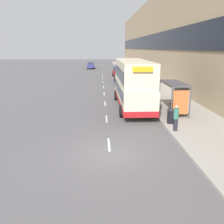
{
  "coord_description": "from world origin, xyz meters",
  "views": [
    {
      "loc": [
        -0.46,
        -12.06,
        5.4
      ],
      "look_at": [
        0.96,
        17.9,
        -2.36
      ],
      "focal_mm": 40.0,
      "sensor_mm": 36.0,
      "label": 1
    }
  ],
  "objects": [
    {
      "name": "double_decker_bus_near",
      "position": [
        2.47,
        10.31,
        2.28
      ],
      "size": [
        2.85,
        10.49,
        4.3
      ],
      "color": "beige",
      "rests_on": "ground_plane"
    },
    {
      "name": "lane_mark_7",
      "position": [
        0.0,
        39.03,
        0.01
      ],
      "size": [
        0.12,
        2.0,
        0.01
      ],
      "color": "silver",
      "rests_on": "ground_plane"
    },
    {
      "name": "lane_mark_3",
      "position": [
        0.0,
        17.48,
        0.01
      ],
      "size": [
        0.12,
        2.0,
        0.01
      ],
      "color": "silver",
      "rests_on": "ground_plane"
    },
    {
      "name": "car_2",
      "position": [
        2.81,
        27.4,
        0.9
      ],
      "size": [
        2.02,
        4.56,
        1.83
      ],
      "color": "black",
      "rests_on": "ground_plane"
    },
    {
      "name": "ground_plane",
      "position": [
        0.0,
        0.0,
        0.0
      ],
      "size": [
        220.0,
        220.0,
        0.0
      ],
      "primitive_type": "plane",
      "color": "#5B595B"
    },
    {
      "name": "lane_mark_1",
      "position": [
        0.0,
        6.7,
        0.01
      ],
      "size": [
        0.12,
        2.0,
        0.01
      ],
      "color": "silver",
      "rests_on": "ground_plane"
    },
    {
      "name": "litter_bin",
      "position": [
        4.55,
        4.84,
        0.67
      ],
      "size": [
        0.55,
        0.55,
        1.05
      ],
      "color": "black",
      "rests_on": "ground_plane"
    },
    {
      "name": "lane_mark_6",
      "position": [
        0.0,
        33.64,
        0.01
      ],
      "size": [
        0.12,
        2.0,
        0.01
      ],
      "color": "silver",
      "rests_on": "ground_plane"
    },
    {
      "name": "pedestrian_1",
      "position": [
        4.4,
        3.19,
        1.01
      ],
      "size": [
        0.34,
        0.34,
        1.7
      ],
      "color": "#23232D",
      "rests_on": "ground_plane"
    },
    {
      "name": "terrace_facade",
      "position": [
        10.49,
        38.5,
        7.14
      ],
      "size": [
        3.1,
        93.0,
        14.29
      ],
      "color": "tan",
      "rests_on": "ground_plane"
    },
    {
      "name": "lane_mark_2",
      "position": [
        0.0,
        12.09,
        0.01
      ],
      "size": [
        0.12,
        2.0,
        0.01
      ],
      "color": "silver",
      "rests_on": "ground_plane"
    },
    {
      "name": "car_1",
      "position": [
        -2.92,
        54.68,
        0.86
      ],
      "size": [
        1.94,
        4.46,
        1.74
      ],
      "rotation": [
        0.0,
        0.0,
        3.14
      ],
      "color": "navy",
      "rests_on": "ground_plane"
    },
    {
      "name": "lane_mark_0",
      "position": [
        0.0,
        1.31,
        0.01
      ],
      "size": [
        0.12,
        2.0,
        0.01
      ],
      "color": "silver",
      "rests_on": "ground_plane"
    },
    {
      "name": "lane_mark_4",
      "position": [
        0.0,
        22.87,
        0.01
      ],
      "size": [
        0.12,
        2.0,
        0.01
      ],
      "color": "silver",
      "rests_on": "ground_plane"
    },
    {
      "name": "pavement",
      "position": [
        6.5,
        38.5,
        0.07
      ],
      "size": [
        5.0,
        93.0,
        0.14
      ],
      "color": "#A39E93",
      "rests_on": "ground_plane"
    },
    {
      "name": "bus_shelter",
      "position": [
        5.77,
        7.67,
        1.88
      ],
      "size": [
        1.6,
        4.2,
        2.48
      ],
      "color": "#4C4C51",
      "rests_on": "ground_plane"
    },
    {
      "name": "car_0",
      "position": [
        2.93,
        36.66,
        0.9
      ],
      "size": [
        1.94,
        4.21,
        1.84
      ],
      "color": "maroon",
      "rests_on": "ground_plane"
    },
    {
      "name": "lane_mark_5",
      "position": [
        0.0,
        28.25,
        0.01
      ],
      "size": [
        0.12,
        2.0,
        0.01
      ],
      "color": "silver",
      "rests_on": "ground_plane"
    },
    {
      "name": "pedestrian_at_shelter",
      "position": [
        6.31,
        9.0,
        0.95
      ],
      "size": [
        0.31,
        0.31,
        1.58
      ],
      "color": "#23232D",
      "rests_on": "ground_plane"
    }
  ]
}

